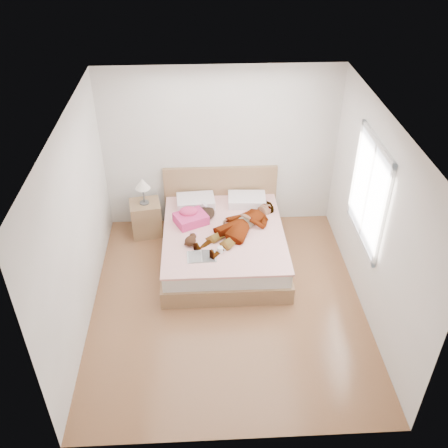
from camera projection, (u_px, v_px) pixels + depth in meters
name	position (u px, v px, depth m)	size (l,w,h in m)	color
ground	(227.00, 302.00, 6.74)	(4.00, 4.00, 0.00)	#55331A
woman	(240.00, 224.00, 7.19)	(0.60, 1.59, 0.22)	white
hair	(200.00, 212.00, 7.57)	(0.43, 0.53, 0.08)	black
phone	(205.00, 204.00, 7.44)	(0.05, 0.10, 0.01)	silver
room_shell	(369.00, 192.00, 6.20)	(4.00, 4.00, 4.00)	white
bed	(223.00, 240.00, 7.43)	(1.80, 2.08, 1.00)	brown
towel	(190.00, 217.00, 7.35)	(0.56, 0.51, 0.23)	#E13D79
magazine	(202.00, 256.00, 6.73)	(0.41, 0.28, 0.02)	silver
coffee_mug	(220.00, 250.00, 6.78)	(0.12, 0.10, 0.09)	white
plush_toy	(191.00, 240.00, 6.93)	(0.21, 0.26, 0.13)	#321E0D
nightstand	(146.00, 216.00, 7.87)	(0.52, 0.48, 1.00)	olive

